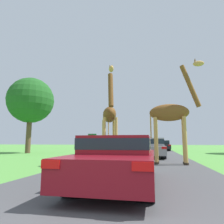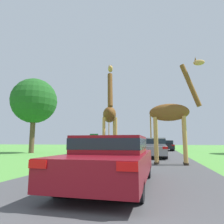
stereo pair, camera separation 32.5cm
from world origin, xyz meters
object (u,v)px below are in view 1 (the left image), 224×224
(car_far_ahead, at_px, (162,145))
(sign_post, at_px, (92,141))
(giraffe_companion, at_px, (172,116))
(car_lead_maroon, at_px, (118,159))
(giraffe_near_road, at_px, (110,116))
(car_queue_right, at_px, (151,146))
(tree_centre_back, at_px, (31,101))
(car_queue_left, at_px, (153,147))

(car_far_ahead, relative_size, sign_post, 2.58)
(giraffe_companion, height_order, car_lead_maroon, giraffe_companion)
(giraffe_near_road, xyz_separation_m, car_queue_right, (2.12, 11.47, -1.84))
(giraffe_companion, distance_m, tree_centre_back, 15.89)
(tree_centre_back, xyz_separation_m, sign_post, (7.78, -2.94, -4.22))
(car_queue_left, distance_m, tree_centre_back, 13.78)
(car_lead_maroon, distance_m, car_queue_left, 9.99)
(car_lead_maroon, height_order, sign_post, sign_post)
(giraffe_companion, bearing_deg, tree_centre_back, -116.23)
(giraffe_near_road, relative_size, car_queue_right, 1.13)
(giraffe_companion, relative_size, car_far_ahead, 1.21)
(giraffe_companion, relative_size, sign_post, 3.11)
(car_lead_maroon, relative_size, car_far_ahead, 0.97)
(car_lead_maroon, bearing_deg, car_far_ahead, 84.89)
(giraffe_near_road, distance_m, giraffe_companion, 3.39)
(car_lead_maroon, height_order, car_queue_right, car_queue_right)
(car_lead_maroon, distance_m, car_queue_right, 17.06)
(car_queue_left, bearing_deg, giraffe_near_road, -117.93)
(giraffe_near_road, relative_size, tree_centre_back, 0.65)
(car_lead_maroon, height_order, car_queue_left, car_queue_left)
(car_queue_right, height_order, car_far_ahead, car_queue_right)
(car_lead_maroon, xyz_separation_m, car_far_ahead, (2.02, 22.62, 0.02))
(giraffe_companion, distance_m, car_lead_maroon, 6.11)
(car_lead_maroon, bearing_deg, car_queue_left, 85.13)
(giraffe_near_road, distance_m, tree_centre_back, 13.04)
(giraffe_companion, xyz_separation_m, car_far_ahead, (0.11, 17.11, -1.80))
(car_queue_left, height_order, tree_centre_back, tree_centre_back)
(car_far_ahead, relative_size, tree_centre_back, 0.58)
(giraffe_near_road, height_order, car_far_ahead, giraffe_near_road)
(car_queue_left, xyz_separation_m, sign_post, (-4.78, 0.24, 0.50))
(car_queue_left, xyz_separation_m, tree_centre_back, (-12.55, 3.18, 4.71))
(giraffe_near_road, height_order, car_lead_maroon, giraffe_near_road)
(car_queue_right, bearing_deg, car_queue_left, -88.34)
(giraffe_near_road, bearing_deg, car_lead_maroon, 89.04)
(giraffe_companion, bearing_deg, giraffe_near_road, -88.12)
(giraffe_near_road, xyz_separation_m, car_lead_maroon, (1.48, -5.57, -1.90))
(sign_post, bearing_deg, giraffe_companion, -38.75)
(car_queue_left, bearing_deg, car_far_ahead, 84.70)
(giraffe_near_road, height_order, car_queue_left, giraffe_near_road)
(giraffe_companion, relative_size, tree_centre_back, 0.71)
(car_far_ahead, bearing_deg, tree_centre_back, -145.35)
(car_queue_right, relative_size, car_far_ahead, 0.99)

